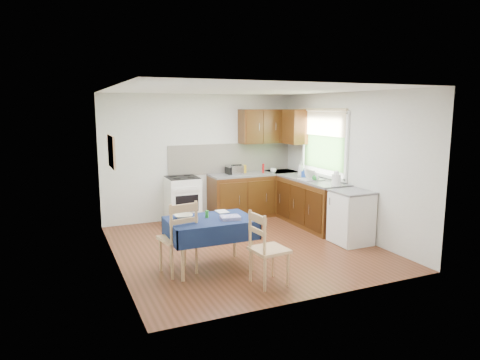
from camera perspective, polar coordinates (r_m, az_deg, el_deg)
name	(u,v)px	position (r m, az deg, el deg)	size (l,w,h in m)	color
floor	(244,246)	(7.04, 0.54, -8.84)	(4.20, 4.20, 0.00)	#4D2914
ceiling	(244,90)	(6.69, 0.57, 11.94)	(4.00, 4.20, 0.02)	white
wall_back	(202,157)	(8.69, -5.15, 3.09)	(4.00, 0.02, 2.50)	silver
wall_front	(320,195)	(4.94, 10.63, -1.94)	(4.00, 0.02, 2.50)	silver
wall_left	(114,179)	(6.21, -16.51, 0.16)	(0.02, 4.20, 2.50)	silver
wall_right	(347,164)	(7.78, 14.11, 2.09)	(0.02, 4.20, 2.50)	silver
base_cabinets	(280,199)	(8.60, 5.35, -2.51)	(1.90, 2.30, 0.86)	#381409
worktop_back	(255,174)	(8.86, 1.95, 0.83)	(1.90, 0.60, 0.04)	slate
worktop_right	(312,180)	(8.19, 9.56, -0.02)	(0.60, 1.70, 0.04)	slate
worktop_corner	(282,172)	(9.16, 5.62, 1.07)	(0.60, 0.60, 0.04)	slate
splashback	(231,158)	(8.91, -1.15, 2.96)	(2.70, 0.02, 0.60)	white
upper_cabinets	(275,126)	(8.98, 4.74, 7.14)	(1.20, 0.85, 0.70)	#381409
stove	(183,200)	(8.39, -7.66, -2.66)	(0.60, 0.61, 0.92)	white
window	(324,139)	(8.29, 11.10, 5.42)	(0.04, 1.48, 1.26)	#2D5121
fridge	(351,217)	(7.32, 14.63, -4.83)	(0.58, 0.60, 0.89)	white
corkboard	(112,152)	(6.47, -16.74, 3.63)	(0.04, 0.62, 0.47)	tan
dining_table	(210,226)	(5.97, -3.96, -6.13)	(1.18, 0.80, 0.71)	#101A41
chair_far	(180,235)	(5.83, -8.06, -7.33)	(0.52, 0.52, 1.01)	tan
chair_near	(266,246)	(5.44, 3.49, -8.83)	(0.46, 0.46, 0.96)	tan
toaster	(236,170)	(8.63, -0.47, 1.36)	(0.26, 0.16, 0.20)	#AFB0B4
sandwich_press	(234,170)	(8.71, -0.79, 1.40)	(0.31, 0.27, 0.18)	black
sauce_bottle	(263,168)	(8.83, 3.12, 1.56)	(0.04, 0.04, 0.19)	#B10E10
yellow_packet	(243,169)	(8.84, 0.39, 1.48)	(0.12, 0.08, 0.16)	gold
dish_rack	(311,179)	(8.07, 9.47, 0.17)	(0.41, 0.31, 0.20)	#99999F
kettle	(336,179)	(7.56, 12.71, 0.15)	(0.16, 0.16, 0.27)	white
cup	(273,170)	(8.87, 4.46, 1.27)	(0.13, 0.13, 0.10)	silver
soap_bottle_a	(301,169)	(8.46, 8.11, 1.46)	(0.11, 0.11, 0.29)	white
soap_bottle_b	(304,173)	(8.37, 8.50, 0.95)	(0.08, 0.08, 0.17)	#1D40A9
soap_bottle_c	(316,177)	(7.98, 10.04, 0.45)	(0.12, 0.12, 0.16)	#217C2C
plate_bowl	(184,217)	(5.96, -7.53, -4.87)	(0.25, 0.25, 0.06)	beige
book	(217,212)	(6.26, -3.08, -4.32)	(0.16, 0.22, 0.02)	white
spice_jar	(207,214)	(5.99, -4.44, -4.55)	(0.05, 0.05, 0.10)	green
tea_towel	(230,218)	(5.88, -1.32, -5.05)	(0.27, 0.21, 0.05)	#2C2A9A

